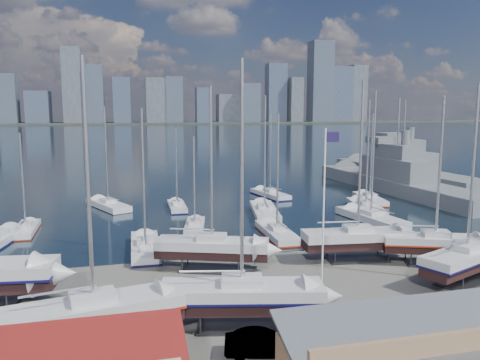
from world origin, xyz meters
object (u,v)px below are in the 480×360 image
object	(u,v)px
naval_ship_east	(395,182)
naval_ship_west	(402,171)
car_a	(126,354)
flagpole	(325,201)

from	to	relation	value
naval_ship_east	naval_ship_west	distance (m)	16.83
naval_ship_west	car_a	size ratio (longest dim) A/B	11.66
naval_ship_east	car_a	xyz separation A→B (m)	(-46.60, -47.97, -1.01)
car_a	naval_ship_east	bearing A→B (deg)	68.65
naval_ship_east	flagpole	size ratio (longest dim) A/B	3.43
naval_ship_east	car_a	distance (m)	66.88
car_a	naval_ship_west	bearing A→B (deg)	70.19
naval_ship_east	naval_ship_west	size ratio (longest dim) A/B	0.98
car_a	flagpole	world-z (taller)	flagpole
naval_ship_east	flagpole	bearing A→B (deg)	139.25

